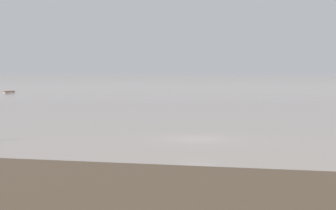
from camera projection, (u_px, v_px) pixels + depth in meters
The scene contains 2 objects.
ground_plane at pixel (197, 139), 36.80m from camera, with size 800.00×800.00×0.00m, color gray.
rowboat_moored_3 at pixel (9, 92), 109.44m from camera, with size 1.83×3.47×0.52m.
Camera 1 is at (5.89, -36.13, 4.93)m, focal length 55.66 mm.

